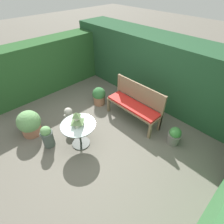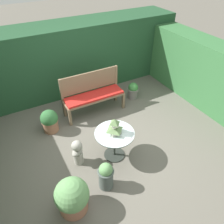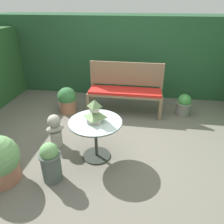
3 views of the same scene
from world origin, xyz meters
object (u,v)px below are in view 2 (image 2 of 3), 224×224
object	(u,v)px
garden_bench	(94,97)
potted_plant_hedge_corner	(50,121)
potted_plant_table_far	(106,175)
garden_bust	(78,152)
patio_table	(114,138)
pagoda_birdhouse	(115,127)
potted_plant_table_near	(72,197)
potted_plant_patio_mid	(133,90)

from	to	relation	value
garden_bench	potted_plant_hedge_corner	world-z (taller)	potted_plant_hedge_corner
potted_plant_table_far	garden_bust	bearing A→B (deg)	107.46
patio_table	garden_bust	bearing A→B (deg)	165.95
pagoda_birdhouse	potted_plant_table_near	distance (m)	1.35
garden_bust	potted_plant_hedge_corner	xyz separation A→B (m)	(-0.20, 1.15, -0.02)
garden_bench	potted_plant_table_far	size ratio (longest dim) A/B	2.66
patio_table	potted_plant_patio_mid	xyz separation A→B (m)	(1.44, 1.56, -0.25)
pagoda_birdhouse	potted_plant_table_near	world-z (taller)	pagoda_birdhouse
patio_table	potted_plant_patio_mid	world-z (taller)	patio_table
garden_bust	potted_plant_table_near	size ratio (longest dim) A/B	0.86
pagoda_birdhouse	potted_plant_table_near	size ratio (longest dim) A/B	0.51
potted_plant_patio_mid	potted_plant_table_near	distance (m)	3.37
potted_plant_patio_mid	potted_plant_table_far	world-z (taller)	potted_plant_table_far
potted_plant_hedge_corner	potted_plant_table_far	distance (m)	1.91
garden_bench	garden_bust	distance (m)	1.62
garden_bench	pagoda_birdhouse	world-z (taller)	pagoda_birdhouse
potted_plant_patio_mid	pagoda_birdhouse	bearing A→B (deg)	-132.64
garden_bench	garden_bust	world-z (taller)	garden_bust
potted_plant_table_far	patio_table	bearing A→B (deg)	49.41
potted_plant_hedge_corner	garden_bust	bearing A→B (deg)	-79.90
garden_bench	potted_plant_hedge_corner	xyz separation A→B (m)	(-1.15, -0.15, -0.16)
garden_bench	potted_plant_hedge_corner	size ratio (longest dim) A/B	2.75
pagoda_birdhouse	potted_plant_patio_mid	xyz separation A→B (m)	(1.44, 1.56, -0.52)
potted_plant_hedge_corner	potted_plant_table_far	size ratio (longest dim) A/B	0.97
pagoda_birdhouse	garden_bust	size ratio (longest dim) A/B	0.59
pagoda_birdhouse	potted_plant_hedge_corner	size ratio (longest dim) A/B	0.61
pagoda_birdhouse	potted_plant_table_far	bearing A→B (deg)	-130.59
patio_table	potted_plant_hedge_corner	size ratio (longest dim) A/B	1.39
patio_table	potted_plant_hedge_corner	xyz separation A→B (m)	(-0.89, 1.32, -0.20)
potted_plant_table_near	patio_table	bearing A→B (deg)	30.85
pagoda_birdhouse	garden_bust	distance (m)	0.84
garden_bust	potted_plant_table_near	world-z (taller)	potted_plant_table_near
garden_bust	garden_bench	bearing A→B (deg)	14.57
pagoda_birdhouse	potted_plant_table_far	size ratio (longest dim) A/B	0.59
potted_plant_table_near	potted_plant_table_far	size ratio (longest dim) A/B	1.16
patio_table	potted_plant_patio_mid	distance (m)	2.14
pagoda_birdhouse	potted_plant_table_near	bearing A→B (deg)	-149.15
potted_plant_table_near	potted_plant_hedge_corner	bearing A→B (deg)	84.03
patio_table	garden_bust	distance (m)	0.73
potted_plant_hedge_corner	pagoda_birdhouse	bearing A→B (deg)	-55.96
patio_table	potted_plant_table_near	xyz separation A→B (m)	(-1.10, -0.66, -0.17)
potted_plant_table_near	potted_plant_hedge_corner	world-z (taller)	potted_plant_table_near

